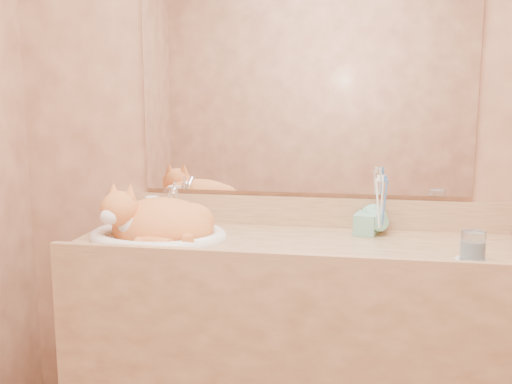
% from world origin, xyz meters
% --- Properties ---
extents(wall_back, '(2.40, 0.02, 2.50)m').
position_xyz_m(wall_back, '(0.00, 1.00, 1.25)').
color(wall_back, '#915C42').
rests_on(wall_back, ground).
extents(vanity_counter, '(1.60, 0.55, 0.85)m').
position_xyz_m(vanity_counter, '(0.00, 0.72, 0.42)').
color(vanity_counter, '#916641').
rests_on(vanity_counter, floor).
extents(mirror, '(1.30, 0.02, 0.80)m').
position_xyz_m(mirror, '(0.00, 0.99, 1.39)').
color(mirror, white).
rests_on(mirror, wall_back).
extents(sink_basin, '(0.51, 0.43, 0.16)m').
position_xyz_m(sink_basin, '(-0.51, 0.70, 0.93)').
color(sink_basin, white).
rests_on(sink_basin, vanity_counter).
extents(faucet, '(0.05, 0.12, 0.17)m').
position_xyz_m(faucet, '(-0.51, 0.90, 0.94)').
color(faucet, white).
rests_on(faucet, vanity_counter).
extents(cat, '(0.44, 0.38, 0.22)m').
position_xyz_m(cat, '(-0.52, 0.71, 0.91)').
color(cat, orange).
rests_on(cat, sink_basin).
extents(soap_dispenser, '(0.10, 0.10, 0.18)m').
position_xyz_m(soap_dispenser, '(0.24, 0.84, 0.94)').
color(soap_dispenser, '#75BB9F').
rests_on(soap_dispenser, vanity_counter).
extents(toothbrush_cup, '(0.13, 0.13, 0.10)m').
position_xyz_m(toothbrush_cup, '(0.31, 0.85, 0.90)').
color(toothbrush_cup, '#75BB9F').
rests_on(toothbrush_cup, vanity_counter).
extents(toothbrushes, '(0.04, 0.04, 0.24)m').
position_xyz_m(toothbrushes, '(0.31, 0.85, 0.99)').
color(toothbrushes, white).
rests_on(toothbrushes, toothbrush_cup).
extents(saucer, '(0.10, 0.10, 0.01)m').
position_xyz_m(saucer, '(0.58, 0.56, 0.85)').
color(saucer, white).
rests_on(saucer, vanity_counter).
extents(water_glass, '(0.08, 0.08, 0.09)m').
position_xyz_m(water_glass, '(0.58, 0.56, 0.91)').
color(water_glass, white).
rests_on(water_glass, saucer).
extents(lotion_bottle, '(0.05, 0.05, 0.13)m').
position_xyz_m(lotion_bottle, '(-0.58, 0.84, 0.91)').
color(lotion_bottle, white).
rests_on(lotion_bottle, vanity_counter).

